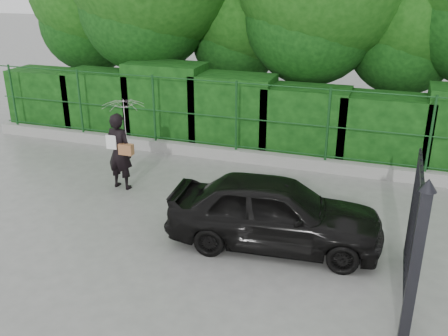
% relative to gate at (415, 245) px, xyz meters
% --- Properties ---
extents(ground, '(80.00, 80.00, 0.00)m').
position_rel_gate_xyz_m(ground, '(-4.60, 0.72, -1.19)').
color(ground, gray).
extents(kerb, '(14.00, 0.25, 0.30)m').
position_rel_gate_xyz_m(kerb, '(-4.60, 5.22, -1.04)').
color(kerb, '#9E9E99').
rests_on(kerb, ground).
extents(fence, '(14.13, 0.06, 1.80)m').
position_rel_gate_xyz_m(fence, '(-4.38, 5.22, 0.01)').
color(fence, '#15431A').
rests_on(fence, kerb).
extents(hedge, '(14.20, 1.20, 2.23)m').
position_rel_gate_xyz_m(hedge, '(-4.56, 6.22, -0.20)').
color(hedge, black).
rests_on(hedge, ground).
extents(gate, '(0.22, 2.33, 2.36)m').
position_rel_gate_xyz_m(gate, '(0.00, 0.00, 0.00)').
color(gate, black).
rests_on(gate, ground).
extents(woman, '(0.96, 0.95, 2.07)m').
position_rel_gate_xyz_m(woman, '(-6.05, 2.77, 0.16)').
color(woman, black).
rests_on(woman, ground).
extents(car, '(3.92, 1.85, 1.30)m').
position_rel_gate_xyz_m(car, '(-2.26, 1.40, -0.54)').
color(car, black).
rests_on(car, ground).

